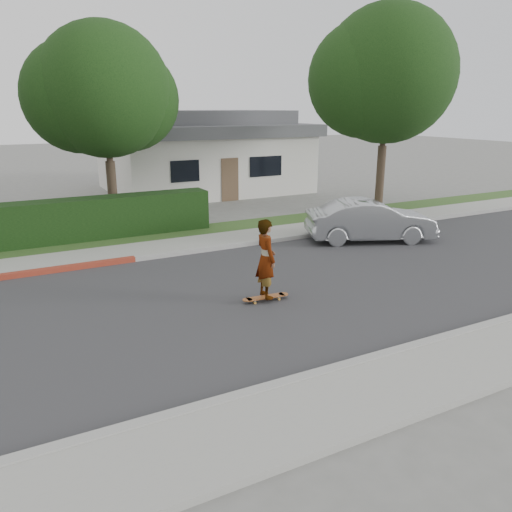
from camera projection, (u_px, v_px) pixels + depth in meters
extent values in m
plane|color=slate|center=(137.00, 316.00, 11.11)|extent=(120.00, 120.00, 0.00)
cube|color=#2D2D30|center=(137.00, 316.00, 11.11)|extent=(60.00, 8.00, 0.01)
cube|color=#9E9E99|center=(207.00, 407.00, 7.61)|extent=(60.00, 0.20, 0.15)
cube|color=gray|center=(232.00, 441.00, 6.85)|extent=(60.00, 1.60, 0.12)
cube|color=#9E9E99|center=(101.00, 264.00, 14.57)|extent=(60.00, 0.20, 0.15)
cube|color=gray|center=(95.00, 256.00, 15.34)|extent=(60.00, 1.60, 0.12)
cube|color=#2D4C1E|center=(86.00, 244.00, 16.70)|extent=(60.00, 1.60, 0.10)
cylinder|color=#33261C|center=(113.00, 194.00, 19.06)|extent=(0.36, 0.36, 2.52)
cylinder|color=#33261C|center=(109.00, 144.00, 18.52)|extent=(0.24, 0.24, 2.10)
sphere|color=black|center=(104.00, 91.00, 17.98)|extent=(4.80, 4.80, 4.80)
sphere|color=black|center=(80.00, 96.00, 18.02)|extent=(4.08, 4.08, 4.08)
sphere|color=black|center=(128.00, 99.00, 18.72)|extent=(3.84, 3.84, 3.84)
cylinder|color=#33261C|center=(380.00, 179.00, 21.76)|extent=(0.36, 0.36, 2.88)
cylinder|color=#33261C|center=(384.00, 128.00, 21.14)|extent=(0.24, 0.24, 2.40)
sphere|color=black|center=(388.00, 74.00, 20.52)|extent=(5.60, 5.60, 5.60)
sphere|color=black|center=(366.00, 79.00, 20.57)|extent=(4.76, 4.76, 4.76)
sphere|color=black|center=(398.00, 83.00, 21.26)|extent=(4.48, 4.48, 4.48)
cube|color=beige|center=(203.00, 163.00, 27.82)|extent=(10.00, 8.00, 3.00)
cube|color=#4C4C51|center=(202.00, 129.00, 27.30)|extent=(10.60, 8.60, 0.60)
cube|color=#4C4C51|center=(202.00, 118.00, 27.13)|extent=(8.40, 6.40, 0.80)
cube|color=black|center=(185.00, 171.00, 23.27)|extent=(1.40, 0.06, 1.00)
cube|color=black|center=(266.00, 166.00, 25.17)|extent=(1.80, 0.06, 1.00)
cube|color=brown|center=(230.00, 180.00, 24.44)|extent=(0.90, 0.06, 2.10)
cylinder|color=#C38835|center=(255.00, 303.00, 11.74)|extent=(0.07, 0.04, 0.06)
cylinder|color=#C38835|center=(252.00, 300.00, 11.90)|extent=(0.07, 0.04, 0.06)
cylinder|color=#C38835|center=(279.00, 299.00, 11.98)|extent=(0.07, 0.04, 0.06)
cylinder|color=#C38835|center=(276.00, 296.00, 12.13)|extent=(0.07, 0.04, 0.06)
cube|color=silver|center=(254.00, 300.00, 11.81)|extent=(0.07, 0.19, 0.03)
cube|color=silver|center=(278.00, 296.00, 12.04)|extent=(0.07, 0.19, 0.03)
cube|color=brown|center=(266.00, 297.00, 11.92)|extent=(0.96, 0.30, 0.02)
cylinder|color=brown|center=(247.00, 300.00, 11.74)|extent=(0.25, 0.25, 0.02)
cylinder|color=brown|center=(283.00, 294.00, 12.09)|extent=(0.25, 0.25, 0.02)
imported|color=white|center=(266.00, 259.00, 11.64)|extent=(0.50, 0.72, 1.89)
imported|color=#A4A7AB|center=(370.00, 221.00, 17.16)|extent=(4.59, 3.07, 1.43)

